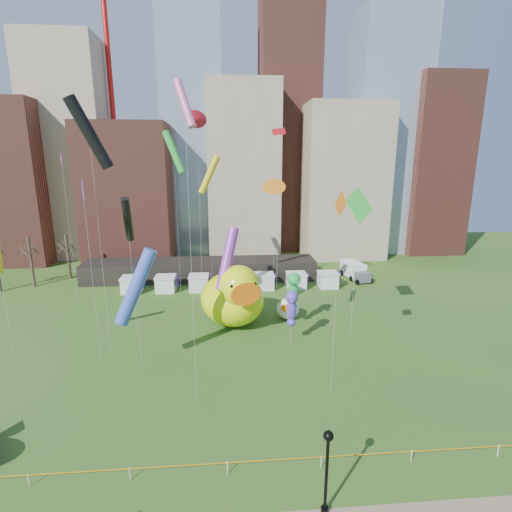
{
  "coord_description": "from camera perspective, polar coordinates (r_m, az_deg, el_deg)",
  "views": [
    {
      "loc": [
        0.15,
        -20.37,
        19.17
      ],
      "look_at": [
        2.51,
        8.63,
        12.0
      ],
      "focal_mm": 27.0,
      "sensor_mm": 36.0,
      "label": 1
    }
  ],
  "objects": [
    {
      "name": "small_duck",
      "position": [
        48.51,
        4.71,
        -7.71
      ],
      "size": [
        3.62,
        4.24,
        3.01
      ],
      "rotation": [
        0.0,
        0.0,
        -0.26
      ],
      "color": "white",
      "rests_on": "ground"
    },
    {
      "name": "kite_5",
      "position": [
        38.67,
        -24.16,
        7.76
      ],
      "size": [
        1.11,
        2.9,
        17.65
      ],
      "color": "silver",
      "rests_on": "ground"
    },
    {
      "name": "kite_12",
      "position": [
        47.52,
        -6.94,
        11.85
      ],
      "size": [
        2.8,
        1.09,
        19.93
      ],
      "color": "silver",
      "rests_on": "ground"
    },
    {
      "name": "big_duck",
      "position": [
        45.83,
        -3.33,
        -5.97
      ],
      "size": [
        9.55,
        11.21,
        7.96
      ],
      "rotation": [
        0.0,
        0.0,
        0.26
      ],
      "color": "#EBFF0D",
      "rests_on": "ground"
    },
    {
      "name": "kite_9",
      "position": [
        55.93,
        -26.89,
        12.64
      ],
      "size": [
        0.7,
        1.7,
        20.34
      ],
      "color": "silver",
      "rests_on": "ground"
    },
    {
      "name": "caution_tape",
      "position": [
        27.51,
        -4.27,
        -28.43
      ],
      "size": [
        50.0,
        0.06,
        0.9
      ],
      "color": "white",
      "rests_on": "ground"
    },
    {
      "name": "kite_0",
      "position": [
        44.99,
        -8.81,
        19.31
      ],
      "size": [
        1.65,
        1.35,
        24.6
      ],
      "color": "silver",
      "rests_on": "ground"
    },
    {
      "name": "pavilion",
      "position": [
        64.93,
        -8.14,
        -2.0
      ],
      "size": [
        38.0,
        6.0,
        3.2
      ],
      "primitive_type": "cube",
      "color": "black",
      "rests_on": "ground"
    },
    {
      "name": "kite_2",
      "position": [
        38.78,
        -23.49,
        16.33
      ],
      "size": [
        3.84,
        2.7,
        24.8
      ],
      "color": "silver",
      "rests_on": "ground"
    },
    {
      "name": "ground",
      "position": [
        27.97,
        -4.24,
        -29.46
      ],
      "size": [
        160.0,
        160.0,
        0.0
      ],
      "primitive_type": "plane",
      "color": "#2C571B",
      "rests_on": "ground"
    },
    {
      "name": "kite_11",
      "position": [
        53.77,
        -12.06,
        14.81
      ],
      "size": [
        3.37,
        2.52,
        23.19
      ],
      "color": "silver",
      "rests_on": "ground"
    },
    {
      "name": "kite_6",
      "position": [
        30.09,
        12.37,
        6.66
      ],
      "size": [
        0.3,
        2.04,
        17.1
      ],
      "color": "silver",
      "rests_on": "ground"
    },
    {
      "name": "kite_10",
      "position": [
        41.09,
        -18.47,
        5.13
      ],
      "size": [
        1.14,
        2.87,
        15.84
      ],
      "color": "silver",
      "rests_on": "ground"
    },
    {
      "name": "lamppost",
      "position": [
        23.96,
        10.49,
        -27.89
      ],
      "size": [
        0.56,
        0.56,
        5.41
      ],
      "color": "black",
      "rests_on": "footpath"
    },
    {
      "name": "vendor_tents",
      "position": [
        59.2,
        -3.59,
        -3.95
      ],
      "size": [
        33.24,
        2.8,
        2.4
      ],
      "color": "white",
      "rests_on": "ground"
    },
    {
      "name": "kite_14",
      "position": [
        46.76,
        2.72,
        10.16
      ],
      "size": [
        1.84,
        0.72,
        17.14
      ],
      "color": "silver",
      "rests_on": "ground"
    },
    {
      "name": "kite_3",
      "position": [
        41.1,
        14.94,
        7.13
      ],
      "size": [
        1.72,
        3.41,
        16.72
      ],
      "color": "silver",
      "rests_on": "ground"
    },
    {
      "name": "kite_1",
      "position": [
        28.58,
        -10.55,
        21.23
      ],
      "size": [
        1.77,
        1.83,
        24.69
      ],
      "color": "silver",
      "rests_on": "ground"
    },
    {
      "name": "seahorse_purple",
      "position": [
        40.81,
        5.32,
        -7.34
      ],
      "size": [
        1.55,
        1.83,
        6.12
      ],
      "rotation": [
        0.0,
        0.0,
        -0.17
      ],
      "color": "silver",
      "rests_on": "ground"
    },
    {
      "name": "bare_trees",
      "position": [
        69.71,
        -30.28,
        -0.64
      ],
      "size": [
        8.44,
        6.44,
        8.5
      ],
      "color": "#382B21",
      "rests_on": "ground"
    },
    {
      "name": "kite_8",
      "position": [
        47.14,
        3.4,
        17.54
      ],
      "size": [
        1.51,
        2.13,
        22.9
      ],
      "color": "silver",
      "rests_on": "ground"
    },
    {
      "name": "crane_right",
      "position": [
        93.98,
        17.1,
        30.47
      ],
      "size": [
        23.0,
        1.0,
        76.0
      ],
      "color": "red",
      "rests_on": "ground"
    },
    {
      "name": "kite_13",
      "position": [
        35.44,
        -17.37,
        -4.38
      ],
      "size": [
        4.23,
        2.13,
        11.93
      ],
      "color": "silver",
      "rests_on": "ground"
    },
    {
      "name": "seahorse_green",
      "position": [
        44.87,
        5.58,
        -4.77
      ],
      "size": [
        1.76,
        2.08,
        6.77
      ],
      "rotation": [
        0.0,
        0.0,
        0.18
      ],
      "color": "silver",
      "rests_on": "ground"
    },
    {
      "name": "box_truck",
      "position": [
        66.49,
        14.38,
        -2.09
      ],
      "size": [
        3.55,
        6.76,
        2.74
      ],
      "rotation": [
        0.0,
        0.0,
        0.19
      ],
      "color": "white",
      "rests_on": "ground"
    },
    {
      "name": "skyline",
      "position": [
        81.49,
        -3.28,
        15.42
      ],
      "size": [
        101.0,
        23.0,
        68.0
      ],
      "color": "brown",
      "rests_on": "ground"
    },
    {
      "name": "crane_left",
      "position": [
        91.31,
        -20.91,
        30.71
      ],
      "size": [
        23.0,
        1.0,
        76.0
      ],
      "color": "red",
      "rests_on": "ground"
    },
    {
      "name": "kite_7",
      "position": [
        43.11,
        -4.27,
        -0.45
      ],
      "size": [
        3.17,
        4.11,
        12.05
      ],
      "color": "silver",
      "rests_on": "ground"
    }
  ]
}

